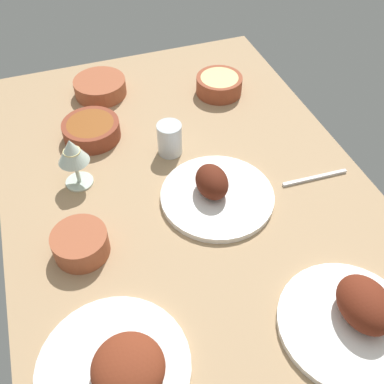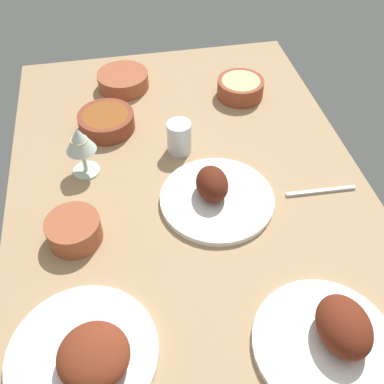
{
  "view_description": "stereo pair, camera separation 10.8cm",
  "coord_description": "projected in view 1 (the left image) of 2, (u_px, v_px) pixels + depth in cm",
  "views": [
    {
      "loc": [
        -69.64,
        24.41,
        85.23
      ],
      "look_at": [
        0.0,
        0.0,
        6.0
      ],
      "focal_mm": 41.72,
      "sensor_mm": 36.0,
      "label": 1
    },
    {
      "loc": [
        -72.46,
        13.97,
        85.23
      ],
      "look_at": [
        0.0,
        0.0,
        6.0
      ],
      "focal_mm": 41.72,
      "sensor_mm": 36.0,
      "label": 2
    }
  ],
  "objects": [
    {
      "name": "water_tumbler",
      "position": [
        171.0,
        139.0,
        1.18
      ],
      "size": [
        6.59,
        6.59,
        9.02
      ],
      "primitive_type": "cylinder",
      "color": "silver",
      "rests_on": "dining_table"
    },
    {
      "name": "fork_loose",
      "position": [
        315.0,
        178.0,
        1.14
      ],
      "size": [
        1.65,
        17.79,
        0.8
      ],
      "primitive_type": "cube",
      "rotation": [
        0.0,
        0.0,
        1.53
      ],
      "color": "silver",
      "rests_on": "dining_table"
    },
    {
      "name": "plate_far_side",
      "position": [
        355.0,
        315.0,
        0.85
      ],
      "size": [
        27.21,
        27.21,
        9.2
      ],
      "color": "white",
      "rests_on": "dining_table"
    },
    {
      "name": "bowl_potatoes",
      "position": [
        219.0,
        84.0,
        1.38
      ],
      "size": [
        14.2,
        14.2,
        5.48
      ],
      "color": "brown",
      "rests_on": "dining_table"
    },
    {
      "name": "bowl_soup",
      "position": [
        91.0,
        129.0,
        1.23
      ],
      "size": [
        15.77,
        15.77,
        4.96
      ],
      "color": "brown",
      "rests_on": "dining_table"
    },
    {
      "name": "wine_glass",
      "position": [
        72.0,
        153.0,
        1.06
      ],
      "size": [
        7.6,
        7.6,
        14.0
      ],
      "color": "silver",
      "rests_on": "dining_table"
    },
    {
      "name": "bowl_sauce",
      "position": [
        100.0,
        86.0,
        1.38
      ],
      "size": [
        15.87,
        15.87,
        5.03
      ],
      "color": "#A35133",
      "rests_on": "dining_table"
    },
    {
      "name": "dining_table",
      "position": [
        192.0,
        203.0,
        1.11
      ],
      "size": [
        140.0,
        90.0,
        4.0
      ],
      "primitive_type": "cube",
      "color": "tan",
      "rests_on": "ground"
    },
    {
      "name": "plate_center_main",
      "position": [
        215.0,
        192.0,
        1.08
      ],
      "size": [
        27.71,
        27.71,
        8.64
      ],
      "color": "white",
      "rests_on": "dining_table"
    },
    {
      "name": "plate_near_viewer",
      "position": [
        120.0,
        368.0,
        0.79
      ],
      "size": [
        28.08,
        28.08,
        7.84
      ],
      "color": "white",
      "rests_on": "dining_table"
    },
    {
      "name": "bowl_pasta",
      "position": [
        80.0,
        243.0,
        0.96
      ],
      "size": [
        12.22,
        12.22,
        5.81
      ],
      "color": "#A35133",
      "rests_on": "dining_table"
    }
  ]
}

